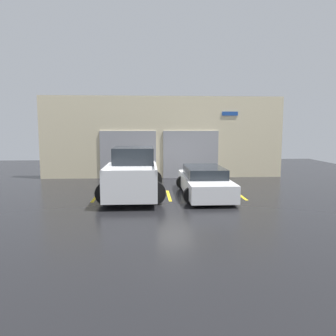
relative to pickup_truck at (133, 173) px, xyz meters
name	(u,v)px	position (x,y,z in m)	size (l,w,h in m)	color
ground_plane	(166,187)	(1.49, 1.62, -0.91)	(28.00, 28.00, 0.00)	black
shophouse_building	(163,138)	(1.49, 4.91, 1.34)	(13.59, 0.68, 4.57)	beige
pickup_truck	(133,173)	(0.00, 0.00, 0.00)	(2.57, 5.08, 1.94)	white
sedan_white	(204,182)	(2.98, -0.27, -0.34)	(2.10, 4.77, 1.19)	white
parking_stripe_far_left	(96,196)	(-1.49, -0.30, -0.90)	(0.12, 2.20, 0.01)	gold
parking_stripe_left	(169,196)	(1.49, -0.30, -0.90)	(0.12, 2.20, 0.01)	gold
parking_stripe_centre	(239,195)	(4.48, -0.30, -0.90)	(0.12, 2.20, 0.01)	gold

